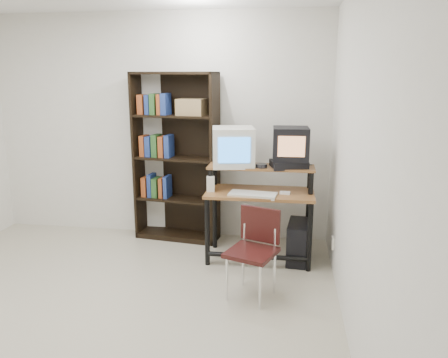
# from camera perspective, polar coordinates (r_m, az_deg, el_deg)

# --- Properties ---
(floor) EXTENTS (4.00, 4.00, 0.01)m
(floor) POSITION_cam_1_polar(r_m,az_deg,el_deg) (3.84, -16.86, -16.92)
(floor) COLOR #BAB29A
(floor) RESTS_ON ground
(back_wall) EXTENTS (4.00, 0.01, 2.60)m
(back_wall) POSITION_cam_1_polar(r_m,az_deg,el_deg) (5.23, -8.56, 6.70)
(back_wall) COLOR silver
(back_wall) RESTS_ON floor
(right_wall) EXTENTS (0.01, 4.00, 2.60)m
(right_wall) POSITION_cam_1_polar(r_m,az_deg,el_deg) (3.07, 17.28, 1.54)
(right_wall) COLOR silver
(right_wall) RESTS_ON floor
(computer_desk) EXTENTS (1.10, 0.55, 0.98)m
(computer_desk) POSITION_cam_1_polar(r_m,az_deg,el_deg) (4.53, 4.71, -2.31)
(computer_desk) COLOR brown
(computer_desk) RESTS_ON floor
(crt_monitor) EXTENTS (0.49, 0.50, 0.40)m
(crt_monitor) POSITION_cam_1_polar(r_m,az_deg,el_deg) (4.56, 1.20, 4.23)
(crt_monitor) COLOR beige
(crt_monitor) RESTS_ON computer_desk
(vcr) EXTENTS (0.41, 0.34, 0.08)m
(vcr) POSITION_cam_1_polar(r_m,az_deg,el_deg) (4.51, 8.45, 1.89)
(vcr) COLOR black
(vcr) RESTS_ON computer_desk
(crt_tv) EXTENTS (0.37, 0.37, 0.34)m
(crt_tv) POSITION_cam_1_polar(r_m,az_deg,el_deg) (4.51, 8.70, 4.57)
(crt_tv) COLOR black
(crt_tv) RESTS_ON vcr
(cd_spindle) EXTENTS (0.12, 0.12, 0.05)m
(cd_spindle) POSITION_cam_1_polar(r_m,az_deg,el_deg) (4.46, 4.90, 1.66)
(cd_spindle) COLOR #26262B
(cd_spindle) RESTS_ON computer_desk
(keyboard) EXTENTS (0.49, 0.27, 0.03)m
(keyboard) POSITION_cam_1_polar(r_m,az_deg,el_deg) (4.36, 3.78, -2.08)
(keyboard) COLOR beige
(keyboard) RESTS_ON computer_desk
(mousepad) EXTENTS (0.26, 0.23, 0.01)m
(mousepad) POSITION_cam_1_polar(r_m,az_deg,el_deg) (4.42, 8.18, -2.16)
(mousepad) COLOR black
(mousepad) RESTS_ON computer_desk
(mouse) EXTENTS (0.11, 0.07, 0.03)m
(mouse) POSITION_cam_1_polar(r_m,az_deg,el_deg) (4.43, 7.96, -1.86)
(mouse) COLOR white
(mouse) RESTS_ON mousepad
(desk_speaker) EXTENTS (0.09, 0.09, 0.17)m
(desk_speaker) POSITION_cam_1_polar(r_m,az_deg,el_deg) (4.48, -1.76, -0.74)
(desk_speaker) COLOR beige
(desk_speaker) RESTS_ON computer_desk
(pc_tower) EXTENTS (0.24, 0.47, 0.42)m
(pc_tower) POSITION_cam_1_polar(r_m,az_deg,el_deg) (4.65, 9.60, -8.08)
(pc_tower) COLOR black
(pc_tower) RESTS_ON floor
(school_chair) EXTENTS (0.50, 0.50, 0.77)m
(school_chair) POSITION_cam_1_polar(r_m,az_deg,el_deg) (3.84, 4.03, -8.44)
(school_chair) COLOR black
(school_chair) RESTS_ON floor
(bookshelf) EXTENTS (1.00, 0.45, 1.94)m
(bookshelf) POSITION_cam_1_polar(r_m,az_deg,el_deg) (5.08, -6.21, 3.00)
(bookshelf) COLOR black
(bookshelf) RESTS_ON floor
(wall_outlet) EXTENTS (0.02, 0.08, 0.12)m
(wall_outlet) POSITION_cam_1_polar(r_m,az_deg,el_deg) (4.45, 14.04, -8.08)
(wall_outlet) COLOR beige
(wall_outlet) RESTS_ON right_wall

